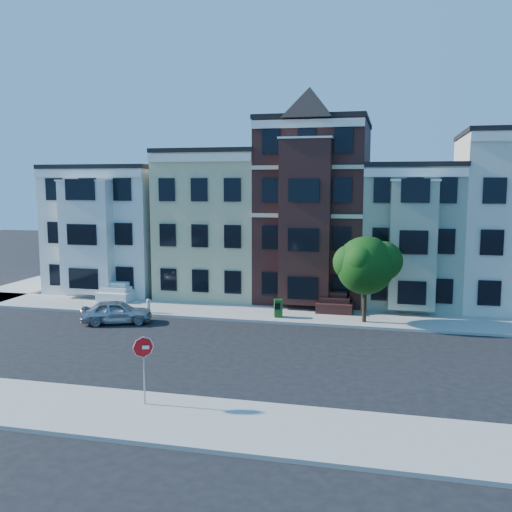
% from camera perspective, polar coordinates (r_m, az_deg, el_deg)
% --- Properties ---
extents(ground, '(120.00, 120.00, 0.00)m').
position_cam_1_polar(ground, '(27.10, 1.72, -9.94)').
color(ground, black).
extents(far_sidewalk, '(60.00, 4.00, 0.15)m').
position_cam_1_polar(far_sidewalk, '(34.68, 4.43, -5.98)').
color(far_sidewalk, '#9E9B93').
rests_on(far_sidewalk, ground).
extents(near_sidewalk, '(60.00, 4.00, 0.15)m').
position_cam_1_polar(near_sidewalk, '(19.79, -3.19, -16.43)').
color(near_sidewalk, '#9E9B93').
rests_on(near_sidewalk, ground).
extents(house_white, '(8.00, 9.00, 9.00)m').
position_cam_1_polar(house_white, '(44.83, -13.45, 2.59)').
color(house_white, silver).
rests_on(house_white, ground).
extents(house_yellow, '(7.00, 9.00, 10.00)m').
position_cam_1_polar(house_yellow, '(41.79, -3.62, 3.14)').
color(house_yellow, '#CFC28C').
rests_on(house_yellow, ground).
extents(house_brown, '(7.00, 9.00, 12.00)m').
position_cam_1_polar(house_brown, '(40.24, 5.97, 4.38)').
color(house_brown, '#381815').
rests_on(house_brown, ground).
extents(house_green, '(6.00, 9.00, 9.00)m').
position_cam_1_polar(house_green, '(40.02, 15.21, 1.99)').
color(house_green, gray).
rests_on(house_green, ground).
extents(street_tree, '(6.91, 6.91, 6.06)m').
position_cam_1_polar(street_tree, '(32.81, 10.87, -1.33)').
color(street_tree, '#164F11').
rests_on(street_tree, far_sidewalk).
extents(parked_car, '(4.30, 2.90, 1.36)m').
position_cam_1_polar(parked_car, '(33.89, -13.76, -5.43)').
color(parked_car, '#AFB1B6').
rests_on(parked_car, ground).
extents(newspaper_box, '(0.58, 0.54, 1.05)m').
position_cam_1_polar(newspaper_box, '(33.88, 2.23, -5.23)').
color(newspaper_box, '#1B4E1A').
rests_on(newspaper_box, far_sidewalk).
extents(fire_hydrant, '(0.32, 0.32, 0.68)m').
position_cam_1_polar(fire_hydrant, '(35.62, -10.71, -5.05)').
color(fire_hydrant, beige).
rests_on(fire_hydrant, far_sidewalk).
extents(stop_sign, '(0.77, 0.34, 2.80)m').
position_cam_1_polar(stop_sign, '(21.07, -11.14, -10.76)').
color(stop_sign, red).
rests_on(stop_sign, near_sidewalk).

